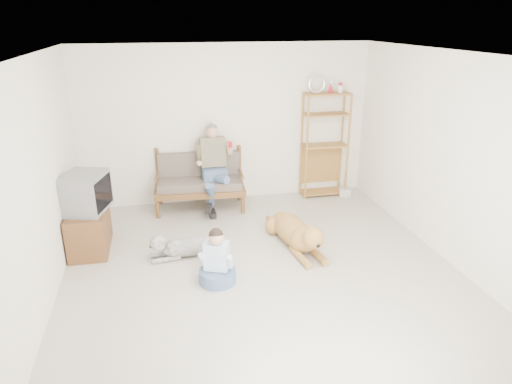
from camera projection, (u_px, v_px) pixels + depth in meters
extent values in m
plane|color=beige|center=(264.00, 275.00, 5.81)|extent=(5.50, 5.50, 0.00)
plane|color=silver|center=(266.00, 55.00, 4.84)|extent=(5.50, 5.50, 0.00)
plane|color=silver|center=(227.00, 125.00, 7.83)|extent=(5.00, 0.00, 5.00)
plane|color=silver|center=(369.00, 315.00, 2.82)|extent=(5.00, 0.00, 5.00)
plane|color=silver|center=(35.00, 192.00, 4.82)|extent=(0.00, 5.50, 5.50)
plane|color=silver|center=(454.00, 161.00, 5.83)|extent=(0.00, 5.50, 5.50)
cube|color=brown|center=(200.00, 189.00, 7.72)|extent=(1.56, 0.83, 0.10)
cube|color=#63554B|center=(200.00, 183.00, 7.68)|extent=(1.43, 0.72, 0.13)
cube|color=#63554B|center=(198.00, 165.00, 7.82)|extent=(1.39, 0.24, 0.45)
cylinder|color=brown|center=(197.00, 153.00, 7.80)|extent=(1.40, 0.17, 0.05)
cylinder|color=brown|center=(159.00, 210.00, 7.38)|extent=(0.07, 0.07, 0.30)
cylinder|color=brown|center=(157.00, 180.00, 7.81)|extent=(0.07, 0.07, 0.95)
cylinder|color=brown|center=(244.00, 203.00, 7.66)|extent=(0.07, 0.07, 0.30)
cylinder|color=brown|center=(237.00, 174.00, 8.09)|extent=(0.07, 0.07, 0.95)
cube|color=slate|center=(214.00, 173.00, 7.68)|extent=(0.39, 0.37, 0.20)
cube|color=#797055|center=(213.00, 152.00, 7.65)|extent=(0.41, 0.28, 0.52)
sphere|color=tan|center=(212.00, 132.00, 7.49)|extent=(0.21, 0.21, 0.21)
sphere|color=#5E5853|center=(212.00, 129.00, 7.50)|extent=(0.19, 0.19, 0.19)
cylinder|color=red|center=(230.00, 144.00, 7.44)|extent=(0.07, 0.07, 0.09)
cube|color=#A66C34|center=(328.00, 94.00, 7.82)|extent=(0.79, 0.32, 0.03)
torus|color=silver|center=(317.00, 84.00, 7.72)|extent=(0.32, 0.05, 0.32)
cone|color=red|center=(331.00, 88.00, 7.80)|extent=(0.10, 0.10, 0.17)
cylinder|color=#A66C34|center=(307.00, 149.00, 7.93)|extent=(0.04, 0.04, 1.86)
cylinder|color=#A66C34|center=(302.00, 145.00, 8.21)|extent=(0.04, 0.04, 1.86)
cylinder|color=#A66C34|center=(348.00, 146.00, 8.09)|extent=(0.04, 0.04, 1.86)
cylinder|color=#A66C34|center=(342.00, 142.00, 8.36)|extent=(0.04, 0.04, 1.86)
cube|color=silver|center=(345.00, 192.00, 8.39)|extent=(0.24, 0.19, 0.13)
cube|color=brown|center=(89.00, 230.00, 6.37)|extent=(0.51, 0.91, 0.60)
cube|color=brown|center=(69.00, 238.00, 6.12)|extent=(0.03, 0.40, 0.50)
cube|color=brown|center=(74.00, 225.00, 6.52)|extent=(0.03, 0.40, 0.50)
cube|color=slate|center=(85.00, 192.00, 6.15)|extent=(0.66, 0.75, 0.52)
cube|color=black|center=(104.00, 193.00, 6.14)|extent=(0.17, 0.52, 0.42)
cube|color=white|center=(158.00, 188.00, 7.94)|extent=(0.12, 0.02, 0.08)
ellipsoid|color=#A57D39|center=(293.00, 231.00, 6.60)|extent=(0.57, 1.22, 0.37)
sphere|color=#A57D39|center=(303.00, 240.00, 6.28)|extent=(0.37, 0.37, 0.37)
sphere|color=#A57D39|center=(313.00, 238.00, 5.97)|extent=(0.29, 0.29, 0.29)
ellipsoid|color=#A57D39|center=(318.00, 244.00, 5.87)|extent=(0.15, 0.22, 0.11)
cylinder|color=#A57D39|center=(277.00, 222.00, 7.15)|extent=(0.27, 0.44, 0.06)
ellipsoid|color=#A57D39|center=(305.00, 238.00, 5.96)|extent=(0.08, 0.10, 0.14)
ellipsoid|color=#A57D39|center=(319.00, 236.00, 6.03)|extent=(0.08, 0.10, 0.14)
ellipsoid|color=silver|center=(193.00, 246.00, 6.27)|extent=(0.87, 0.39, 0.25)
sphere|color=silver|center=(174.00, 248.00, 6.19)|extent=(0.25, 0.25, 0.25)
sphere|color=silver|center=(158.00, 243.00, 6.08)|extent=(0.22, 0.22, 0.22)
ellipsoid|color=silver|center=(151.00, 246.00, 6.06)|extent=(0.17, 0.11, 0.08)
cylinder|color=silver|center=(222.00, 246.00, 6.44)|extent=(0.32, 0.19, 0.04)
ellipsoid|color=silver|center=(159.00, 241.00, 6.16)|extent=(0.07, 0.06, 0.11)
ellipsoid|color=silver|center=(161.00, 246.00, 6.02)|extent=(0.07, 0.06, 0.11)
ellipsoid|color=silver|center=(299.00, 230.00, 6.86)|extent=(0.37, 0.47, 0.17)
sphere|color=silver|center=(305.00, 232.00, 6.77)|extent=(0.17, 0.17, 0.17)
sphere|color=tan|center=(311.00, 230.00, 6.66)|extent=(0.15, 0.15, 0.15)
ellipsoid|color=tan|center=(314.00, 232.00, 6.62)|extent=(0.11, 0.13, 0.06)
cylinder|color=silver|center=(289.00, 228.00, 7.04)|extent=(0.14, 0.14, 0.03)
cone|color=tan|center=(307.00, 228.00, 6.62)|extent=(0.05, 0.05, 0.05)
cone|color=tan|center=(313.00, 226.00, 6.69)|extent=(0.05, 0.05, 0.05)
torus|color=red|center=(309.00, 230.00, 6.68)|extent=(0.14, 0.14, 0.02)
cylinder|color=slate|center=(218.00, 276.00, 5.64)|extent=(0.46, 0.46, 0.17)
cube|color=silver|center=(217.00, 256.00, 5.56)|extent=(0.34, 0.28, 0.35)
sphere|color=tan|center=(216.00, 238.00, 5.45)|extent=(0.19, 0.19, 0.19)
sphere|color=black|center=(216.00, 235.00, 5.45)|extent=(0.18, 0.18, 0.18)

